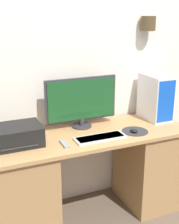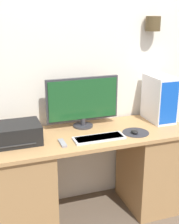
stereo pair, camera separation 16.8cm
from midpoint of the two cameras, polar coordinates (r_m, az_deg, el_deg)
wall_back at (r=2.74m, az=-0.38°, el=9.75°), size 6.40×0.18×2.70m
desk at (r=2.75m, az=2.12°, el=-11.37°), size 1.67×0.59×0.79m
monitor at (r=2.65m, az=0.58°, el=2.06°), size 0.63×0.17×0.43m
keyboard at (r=2.47m, az=3.73°, el=-4.78°), size 0.41×0.14×0.02m
mousepad at (r=2.63m, az=10.27°, el=-3.74°), size 0.22×0.22×0.00m
mouse at (r=2.60m, az=10.09°, el=-3.61°), size 0.05×0.07×0.03m
computer_tower at (r=2.90m, az=14.29°, el=2.40°), size 0.19×0.33×0.41m
printer at (r=2.43m, az=-11.53°, el=-3.90°), size 0.38×0.29×0.15m
remote_control at (r=2.38m, az=-2.95°, el=-5.71°), size 0.04×0.14×0.02m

